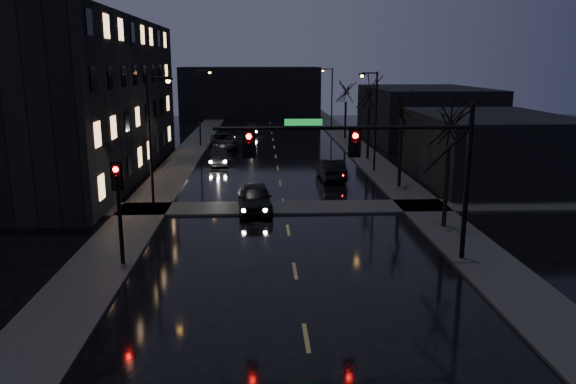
{
  "coord_description": "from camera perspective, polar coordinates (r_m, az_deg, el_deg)",
  "views": [
    {
      "loc": [
        -1.4,
        -14.58,
        8.7
      ],
      "look_at": [
        -0.24,
        9.18,
        3.2
      ],
      "focal_mm": 35.0,
      "sensor_mm": 36.0,
      "label": 1
    }
  ],
  "objects": [
    {
      "name": "lead_car",
      "position": [
        42.8,
        4.37,
        2.32
      ],
      "size": [
        1.94,
        4.84,
        1.56
      ],
      "primitive_type": "imported",
      "rotation": [
        0.0,
        0.0,
        3.2
      ],
      "color": "black",
      "rests_on": "ground"
    },
    {
      "name": "streetlight_l_far",
      "position": [
        60.03,
        -8.82,
        9.12
      ],
      "size": [
        1.53,
        0.28,
        8.0
      ],
      "color": "black",
      "rests_on": "ground"
    },
    {
      "name": "commercial_right_far",
      "position": [
        65.48,
        13.66,
        7.67
      ],
      "size": [
        12.0,
        18.0,
        6.0
      ],
      "primitive_type": "cube",
      "color": "black",
      "rests_on": "ground"
    },
    {
      "name": "streetlight_r_far",
      "position": [
        73.24,
        4.31,
        9.91
      ],
      "size": [
        1.53,
        0.28,
        8.0
      ],
      "color": "black",
      "rests_on": "ground"
    },
    {
      "name": "apartment_block",
      "position": [
        47.15,
        -21.74,
        8.83
      ],
      "size": [
        12.0,
        30.0,
        12.0
      ],
      "primitive_type": "cube",
      "color": "black",
      "rests_on": "ground"
    },
    {
      "name": "signal_mast",
      "position": [
        24.46,
        9.65,
        3.82
      ],
      "size": [
        11.11,
        0.41,
        7.0
      ],
      "color": "black",
      "rests_on": "ground"
    },
    {
      "name": "ground",
      "position": [
        17.04,
        2.43,
        -17.7
      ],
      "size": [
        160.0,
        160.0,
        0.0
      ],
      "primitive_type": "plane",
      "color": "black",
      "rests_on": "ground"
    },
    {
      "name": "tree_mid_a",
      "position": [
        39.91,
        11.56,
        8.63
      ],
      "size": [
        3.3,
        3.3,
        7.58
      ],
      "color": "black",
      "rests_on": "ground"
    },
    {
      "name": "sidewalk_right",
      "position": [
        51.3,
        8.38,
        3.19
      ],
      "size": [
        3.0,
        140.0,
        0.12
      ],
      "primitive_type": "cube",
      "color": "#2D2D2B",
      "rests_on": "ground"
    },
    {
      "name": "oncoming_car_c",
      "position": [
        58.61,
        -6.51,
        5.18
      ],
      "size": [
        3.33,
        5.95,
        1.57
      ],
      "primitive_type": "imported",
      "rotation": [
        0.0,
        0.0,
        0.13
      ],
      "color": "black",
      "rests_on": "ground"
    },
    {
      "name": "streetlight_l_near",
      "position": [
        33.4,
        -13.52,
        5.91
      ],
      "size": [
        1.53,
        0.28,
        8.0
      ],
      "color": "black",
      "rests_on": "ground"
    },
    {
      "name": "oncoming_car_d",
      "position": [
        69.7,
        -3.76,
        6.36
      ],
      "size": [
        1.9,
        4.51,
        1.3
      ],
      "primitive_type": "imported",
      "rotation": [
        0.0,
        0.0,
        0.02
      ],
      "color": "black",
      "rests_on": "ground"
    },
    {
      "name": "signal_pole_left",
      "position": [
        25.01,
        -16.83,
        -0.7
      ],
      "size": [
        0.35,
        0.41,
        4.53
      ],
      "color": "black",
      "rests_on": "ground"
    },
    {
      "name": "tree_near",
      "position": [
        30.32,
        16.23,
        7.81
      ],
      "size": [
        3.52,
        3.52,
        8.08
      ],
      "color": "black",
      "rests_on": "ground"
    },
    {
      "name": "streetlight_r_mid",
      "position": [
        45.65,
        8.65,
        7.94
      ],
      "size": [
        1.53,
        0.28,
        8.0
      ],
      "color": "black",
      "rests_on": "ground"
    },
    {
      "name": "sidewalk_cross",
      "position": [
        34.22,
        -0.36,
        -1.6
      ],
      "size": [
        40.0,
        3.0,
        0.12
      ],
      "primitive_type": "cube",
      "color": "#2D2D2B",
      "rests_on": "ground"
    },
    {
      "name": "sidewalk_left",
      "position": [
        50.83,
        -10.8,
        3.0
      ],
      "size": [
        3.0,
        140.0,
        0.12
      ],
      "primitive_type": "cube",
      "color": "#2D2D2B",
      "rests_on": "ground"
    },
    {
      "name": "oncoming_car_a",
      "position": [
        33.48,
        -3.4,
        -0.6
      ],
      "size": [
        2.2,
        4.97,
        1.66
      ],
      "primitive_type": "imported",
      "rotation": [
        0.0,
        0.0,
        0.05
      ],
      "color": "black",
      "rests_on": "ground"
    },
    {
      "name": "tree_mid_b",
      "position": [
        51.57,
        8.3,
        10.56
      ],
      "size": [
        3.74,
        3.74,
        8.59
      ],
      "color": "black",
      "rests_on": "ground"
    },
    {
      "name": "oncoming_car_b",
      "position": [
        49.17,
        -6.97,
        3.53
      ],
      "size": [
        1.66,
        4.17,
        1.35
      ],
      "primitive_type": "imported",
      "rotation": [
        0.0,
        0.0,
        0.06
      ],
      "color": "black",
      "rests_on": "ground"
    },
    {
      "name": "far_block",
      "position": [
        92.72,
        -3.84,
        10.09
      ],
      "size": [
        22.0,
        10.0,
        8.0
      ],
      "primitive_type": "cube",
      "color": "black",
      "rests_on": "ground"
    },
    {
      "name": "tree_far",
      "position": [
        65.38,
        5.93,
        10.64
      ],
      "size": [
        3.43,
        3.43,
        7.88
      ],
      "color": "black",
      "rests_on": "ground"
    },
    {
      "name": "commercial_right_near",
      "position": [
        44.4,
        19.66,
        4.23
      ],
      "size": [
        10.0,
        14.0,
        5.0
      ],
      "primitive_type": "cube",
      "color": "black",
      "rests_on": "ground"
    }
  ]
}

